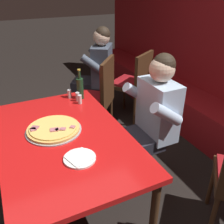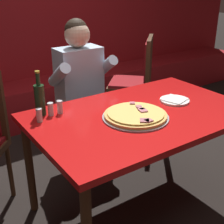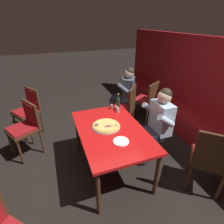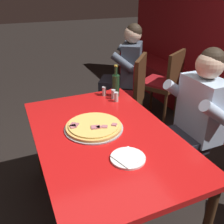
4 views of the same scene
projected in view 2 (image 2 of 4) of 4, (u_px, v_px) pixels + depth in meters
name	position (u px, v px, depth m)	size (l,w,h in m)	color
ground_plane	(138.00, 204.00, 2.35)	(24.00, 24.00, 0.00)	black
booth_wall_panel	(23.00, 36.00, 3.63)	(6.80, 0.16, 1.90)	maroon
booth_bench	(40.00, 101.00, 3.67)	(6.46, 0.48, 0.46)	maroon
main_dining_table	(141.00, 123.00, 2.08)	(1.44, 0.92, 0.76)	#422816
pizza	(136.00, 115.00, 1.96)	(0.42, 0.42, 0.05)	#9E9EA3
plate_white_paper	(175.00, 100.00, 2.23)	(0.21, 0.21, 0.02)	white
beer_bottle	(40.00, 99.00, 1.97)	(0.07, 0.07, 0.29)	#19381E
shaker_parmesan	(51.00, 110.00, 1.99)	(0.04, 0.04, 0.09)	silver
shaker_red_pepper_flakes	(60.00, 108.00, 2.02)	(0.04, 0.04, 0.09)	silver
shaker_oregano	(39.00, 116.00, 1.90)	(0.04, 0.04, 0.09)	silver
diner_seated_blue_shirt	(84.00, 88.00, 2.65)	(0.53, 0.53, 1.27)	black
dining_chair_near_right	(137.00, 77.00, 3.35)	(0.62, 0.62, 1.02)	#422816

